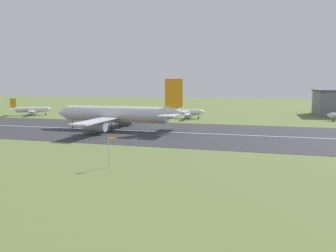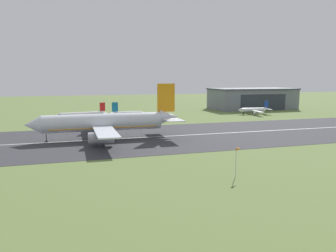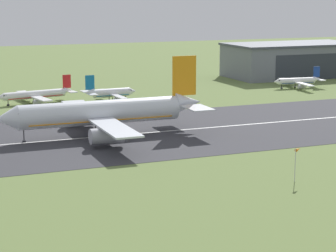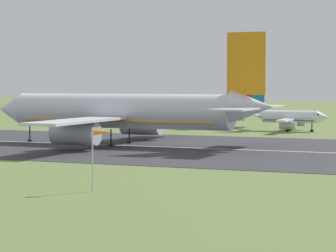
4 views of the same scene
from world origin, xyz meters
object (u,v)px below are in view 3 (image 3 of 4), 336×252
airplane_parked_east (297,81)px  windsock_pole (298,152)px  airplane_parked_far_east (36,95)px  airplane_landing (102,113)px  airplane_parked_centre (111,93)px

airplane_parked_east → windsock_pole: 126.49m
airplane_parked_east → airplane_parked_far_east: airplane_parked_far_east is taller
airplane_landing → windsock_pole: 56.62m
windsock_pole → airplane_parked_east: bearing=57.0°
airplane_parked_east → airplane_parked_far_east: bearing=178.9°
airplane_parked_centre → airplane_parked_far_east: (-22.64, 7.78, -0.37)m
airplane_parked_centre → airplane_parked_far_east: 23.94m
airplane_parked_centre → airplane_parked_east: airplane_parked_centre is taller
airplane_landing → airplane_parked_east: 106.23m
airplane_parked_centre → airplane_landing: bearing=-109.5°
airplane_parked_east → windsock_pole: (-68.95, -106.01, 2.96)m
airplane_parked_far_east → airplane_parked_east: bearing=-1.1°
airplane_parked_centre → airplane_parked_east: (74.39, 5.93, -0.49)m
airplane_parked_east → airplane_landing: bearing=-149.4°
airplane_parked_centre → airplane_parked_far_east: bearing=161.0°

